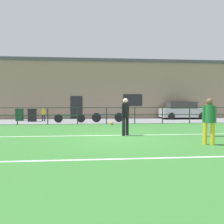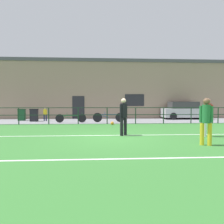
{
  "view_description": "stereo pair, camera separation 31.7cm",
  "coord_description": "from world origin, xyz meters",
  "views": [
    {
      "loc": [
        -0.95,
        -8.92,
        1.43
      ],
      "look_at": [
        0.22,
        4.08,
        0.9
      ],
      "focal_mm": 34.56,
      "sensor_mm": 36.0,
      "label": 1
    },
    {
      "loc": [
        -0.63,
        -8.94,
        1.43
      ],
      "look_at": [
        0.22,
        4.08,
        0.9
      ],
      "focal_mm": 34.56,
      "sensor_mm": 36.0,
      "label": 2
    }
  ],
  "objects": [
    {
      "name": "clubhouse_facade",
      "position": [
        -0.0,
        12.2,
        2.79
      ],
      "size": [
        28.0,
        2.56,
        5.57
      ],
      "color": "gray",
      "rests_on": "ground"
    },
    {
      "name": "trash_bin_1",
      "position": [
        -6.89,
        9.14,
        0.5
      ],
      "size": [
        0.54,
        0.46,
        0.95
      ],
      "color": "#194C28",
      "rests_on": "pavement_strip"
    },
    {
      "name": "perimeter_fence",
      "position": [
        0.0,
        6.0,
        0.75
      ],
      "size": [
        36.07,
        0.07,
        1.15
      ],
      "color": "#193823",
      "rests_on": "ground"
    },
    {
      "name": "bicycle_parked_1",
      "position": [
        0.17,
        7.2,
        0.38
      ],
      "size": [
        2.4,
        0.04,
        0.79
      ],
      "color": "black",
      "rests_on": "pavement_strip"
    },
    {
      "name": "soccer_ball_match",
      "position": [
        0.32,
        5.37,
        0.11
      ],
      "size": [
        0.22,
        0.22,
        0.22
      ],
      "primitive_type": "sphere",
      "color": "orange",
      "rests_on": "ground"
    },
    {
      "name": "trash_bin_0",
      "position": [
        -5.63,
        8.22,
        0.51
      ],
      "size": [
        0.58,
        0.49,
        0.98
      ],
      "color": "black",
      "rests_on": "pavement_strip"
    },
    {
      "name": "player_winger",
      "position": [
        3.04,
        -1.87,
        0.91
      ],
      "size": [
        0.41,
        0.28,
        1.61
      ],
      "rotation": [
        0.0,
        0.0,
        5.82
      ],
      "color": "gold",
      "rests_on": "ground"
    },
    {
      "name": "player_goalkeeper",
      "position": [
        0.5,
        0.56,
        0.94
      ],
      "size": [
        0.37,
        0.33,
        1.66
      ],
      "rotation": [
        0.0,
        0.0,
        3.86
      ],
      "color": "black",
      "rests_on": "ground"
    },
    {
      "name": "bicycle_parked_0",
      "position": [
        -2.63,
        7.05,
        0.34
      ],
      "size": [
        2.25,
        0.04,
        0.72
      ],
      "color": "black",
      "rests_on": "pavement_strip"
    },
    {
      "name": "spectator_child",
      "position": [
        -4.86,
        8.57,
        0.64
      ],
      "size": [
        0.3,
        0.19,
        1.09
      ],
      "rotation": [
        0.0,
        0.0,
        3.21
      ],
      "color": "#232D4C",
      "rests_on": "pavement_strip"
    },
    {
      "name": "parked_car_red",
      "position": [
        7.17,
        9.99,
        0.76
      ],
      "size": [
        4.09,
        1.79,
        1.56
      ],
      "color": "#B7B7BC",
      "rests_on": "pavement_strip"
    },
    {
      "name": "ground",
      "position": [
        0.0,
        0.0,
        -0.02
      ],
      "size": [
        60.0,
        44.0,
        0.04
      ],
      "primitive_type": "cube",
      "color": "#387A33"
    },
    {
      "name": "player_striker",
      "position": [
        4.06,
        -0.02,
        0.93
      ],
      "size": [
        0.45,
        0.29,
        1.64
      ],
      "rotation": [
        0.0,
        0.0,
        3.13
      ],
      "color": "white",
      "rests_on": "ground"
    },
    {
      "name": "pavement_strip",
      "position": [
        0.0,
        8.5,
        0.01
      ],
      "size": [
        48.0,
        5.0,
        0.02
      ],
      "primitive_type": "cube",
      "color": "gray",
      "rests_on": "ground"
    },
    {
      "name": "field_line_touchline",
      "position": [
        0.0,
        0.61,
        0.0
      ],
      "size": [
        36.0,
        0.11,
        0.0
      ],
      "primitive_type": "cube",
      "color": "white",
      "rests_on": "ground"
    },
    {
      "name": "field_line_hash",
      "position": [
        0.0,
        -3.48,
        0.0
      ],
      "size": [
        36.0,
        0.11,
        0.0
      ],
      "primitive_type": "cube",
      "color": "white",
      "rests_on": "ground"
    }
  ]
}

